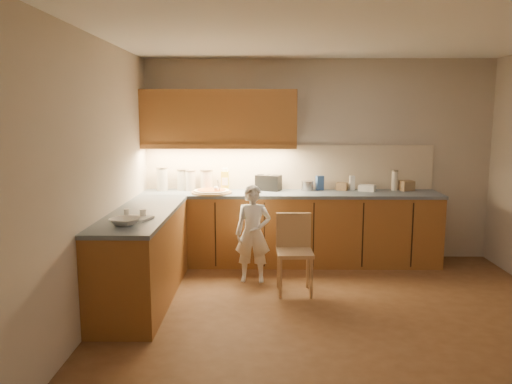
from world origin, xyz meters
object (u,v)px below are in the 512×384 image
at_px(wooden_chair, 294,247).
at_px(toaster, 268,183).
at_px(child, 253,234).
at_px(pizza_on_board, 212,192).
at_px(oil_jug, 225,180).

height_order(wooden_chair, toaster, toaster).
relative_size(child, wooden_chair, 1.32).
height_order(pizza_on_board, child, pizza_on_board).
bearing_deg(child, toaster, 81.71).
relative_size(pizza_on_board, oil_jug, 1.72).
bearing_deg(oil_jug, pizza_on_board, -124.47).
height_order(pizza_on_board, toaster, toaster).
bearing_deg(pizza_on_board, child, -49.89).
xyz_separation_m(child, oil_jug, (-0.38, 0.85, 0.50)).
xyz_separation_m(pizza_on_board, oil_jug, (0.15, 0.22, 0.11)).
bearing_deg(child, oil_jug, 117.49).
bearing_deg(pizza_on_board, toaster, 19.36).
distance_m(child, toaster, 1.01).
distance_m(pizza_on_board, wooden_chair, 1.43).
relative_size(wooden_chair, toaster, 2.36).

